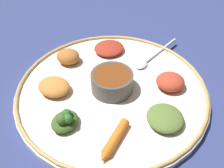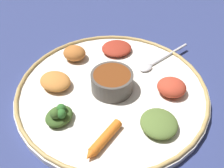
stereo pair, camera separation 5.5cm
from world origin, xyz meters
name	(u,v)px [view 1 (the left image)]	position (x,y,z in m)	size (l,w,h in m)	color
ground_plane	(112,94)	(0.00, 0.00, 0.00)	(2.40, 2.40, 0.00)	navy
platter	(112,91)	(0.00, 0.00, 0.01)	(0.42, 0.42, 0.01)	white
platter_rim	(112,88)	(0.00, 0.00, 0.02)	(0.41, 0.41, 0.01)	tan
center_bowl	(112,81)	(0.00, 0.00, 0.04)	(0.09, 0.09, 0.04)	#4C4742
spoon	(151,58)	(0.12, 0.07, 0.02)	(0.15, 0.10, 0.01)	silver
greens_pile	(65,121)	(-0.11, -0.07, 0.03)	(0.07, 0.07, 0.04)	#385623
carrot_near_spoon	(114,140)	(-0.04, -0.13, 0.02)	(0.08, 0.08, 0.02)	orange
mound_collards	(165,118)	(0.07, -0.12, 0.03)	(0.07, 0.07, 0.02)	#567033
mound_berbere_red	(170,82)	(0.12, -0.03, 0.03)	(0.06, 0.06, 0.03)	#B73D28
mound_chickpea	(68,56)	(-0.07, 0.12, 0.03)	(0.06, 0.05, 0.03)	#B2662D
mound_beet	(109,48)	(0.04, 0.13, 0.02)	(0.08, 0.07, 0.02)	maroon
mound_squash	(54,87)	(-0.12, 0.03, 0.03)	(0.07, 0.06, 0.03)	#C67A38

